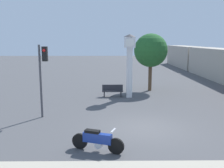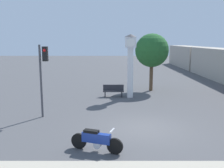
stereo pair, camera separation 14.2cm
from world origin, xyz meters
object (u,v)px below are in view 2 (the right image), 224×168
at_px(clock_tower, 130,56).
at_px(bench, 113,90).
at_px(motorcycle, 96,140).
at_px(freight_train, 220,64).
at_px(street_tree, 152,51).
at_px(traffic_light, 43,68).

height_order(clock_tower, bench, clock_tower).
bearing_deg(motorcycle, freight_train, 75.11).
xyz_separation_m(motorcycle, clock_tower, (1.99, 9.47, 2.65)).
xyz_separation_m(clock_tower, street_tree, (2.00, 2.60, 0.33)).
bearing_deg(street_tree, freight_train, 38.37).
bearing_deg(bench, motorcycle, -94.27).
xyz_separation_m(clock_tower, traffic_light, (-5.18, -4.99, -0.31)).
xyz_separation_m(motorcycle, traffic_light, (-3.19, 4.48, 2.34)).
height_order(traffic_light, bench, traffic_light).
distance_m(clock_tower, street_tree, 3.29).
distance_m(street_tree, bench, 5.02).
bearing_deg(freight_train, clock_tower, -138.52).
xyz_separation_m(freight_train, traffic_light, (-16.15, -14.69, 1.10)).
xyz_separation_m(motorcycle, freight_train, (12.96, 19.17, 1.24)).
relative_size(clock_tower, traffic_light, 1.17).
distance_m(motorcycle, freight_train, 23.18).
bearing_deg(freight_train, bench, -142.18).
xyz_separation_m(clock_tower, freight_train, (10.97, 9.70, -1.41)).
distance_m(clock_tower, bench, 2.92).
height_order(clock_tower, traffic_light, clock_tower).
xyz_separation_m(freight_train, bench, (-12.24, -9.50, -1.21)).
height_order(freight_train, traffic_light, traffic_light).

